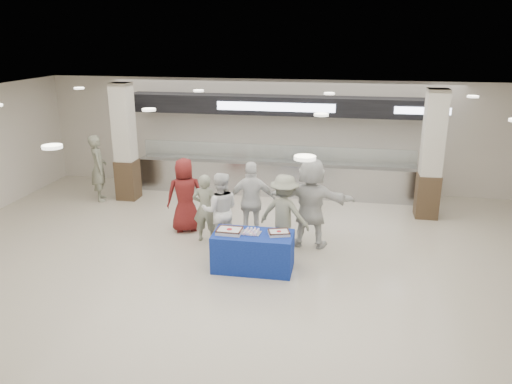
% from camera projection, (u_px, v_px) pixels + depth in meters
% --- Properties ---
extents(ground, '(14.00, 14.00, 0.00)m').
position_uv_depth(ground, '(235.00, 280.00, 9.43)').
color(ground, beige).
rests_on(ground, ground).
extents(serving_line, '(8.70, 0.85, 2.80)m').
position_uv_depth(serving_line, '(277.00, 154.00, 14.12)').
color(serving_line, '#ACAEB3').
rests_on(serving_line, ground).
extents(column_left, '(0.55, 0.55, 3.20)m').
position_uv_depth(column_left, '(125.00, 145.00, 13.58)').
color(column_left, '#372819').
rests_on(column_left, ground).
extents(column_right, '(0.55, 0.55, 3.20)m').
position_uv_depth(column_right, '(431.00, 158.00, 12.20)').
color(column_right, '#372819').
rests_on(column_right, ground).
extents(display_table, '(1.56, 0.79, 0.75)m').
position_uv_depth(display_table, '(253.00, 251.00, 9.75)').
color(display_table, navy).
rests_on(display_table, ground).
extents(sheet_cake_left, '(0.48, 0.38, 0.10)m').
position_uv_depth(sheet_cake_left, '(229.00, 231.00, 9.65)').
color(sheet_cake_left, silver).
rests_on(sheet_cake_left, display_table).
extents(sheet_cake_right, '(0.47, 0.41, 0.09)m').
position_uv_depth(sheet_cake_right, '(279.00, 232.00, 9.58)').
color(sheet_cake_right, silver).
rests_on(sheet_cake_right, display_table).
extents(cupcake_tray, '(0.37, 0.29, 0.06)m').
position_uv_depth(cupcake_tray, '(251.00, 232.00, 9.65)').
color(cupcake_tray, '#B7B7BC').
rests_on(cupcake_tray, display_table).
extents(civilian_maroon, '(1.00, 0.84, 1.74)m').
position_uv_depth(civilian_maroon, '(185.00, 195.00, 11.52)').
color(civilian_maroon, maroon).
rests_on(civilian_maroon, ground).
extents(soldier_a, '(0.58, 0.40, 1.54)m').
position_uv_depth(soldier_a, '(205.00, 208.00, 10.98)').
color(soldier_a, slate).
rests_on(soldier_a, ground).
extents(chef_tall, '(0.94, 0.81, 1.67)m').
position_uv_depth(chef_tall, '(220.00, 210.00, 10.65)').
color(chef_tall, white).
rests_on(chef_tall, ground).
extents(chef_short, '(1.12, 0.61, 1.81)m').
position_uv_depth(chef_short, '(252.00, 202.00, 10.99)').
color(chef_short, white).
rests_on(chef_short, ground).
extents(soldier_b, '(1.21, 0.89, 1.68)m').
position_uv_depth(soldier_b, '(284.00, 214.00, 10.43)').
color(soldier_b, slate).
rests_on(soldier_b, ground).
extents(civilian_white, '(1.87, 0.69, 1.98)m').
position_uv_depth(civilian_white, '(311.00, 203.00, 10.65)').
color(civilian_white, silver).
rests_on(civilian_white, ground).
extents(soldier_bg, '(0.71, 0.80, 1.83)m').
position_uv_depth(soldier_bg, '(99.00, 168.00, 13.65)').
color(soldier_bg, slate).
rests_on(soldier_bg, ground).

